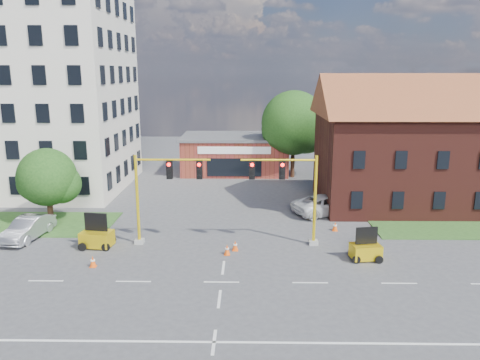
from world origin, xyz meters
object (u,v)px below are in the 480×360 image
Objects in this scene: signal_mast_west at (161,189)px; trailer_west at (97,237)px; trailer_east at (366,250)px; pickup_white at (327,205)px; signal_mast_east at (291,189)px.

trailer_west is at bearing -170.25° from signal_mast_west.
trailer_east reaches higher than pickup_white.
signal_mast_east is 2.70× the size of trailer_west.
trailer_east is (13.27, -2.59, -3.28)m from signal_mast_west.
trailer_east is at bearing 2.78° from trailer_west.
trailer_west is 18.49m from pickup_white.
trailer_east is at bearing 161.21° from pickup_white.
signal_mast_east is 1.06× the size of pickup_white.
trailer_east is 9.72m from pickup_white.
pickup_white is at bearing 86.26° from trailer_east.
signal_mast_east is 8.59m from pickup_white.
trailer_west is 0.39× the size of pickup_white.
signal_mast_east is at bearing 0.00° from signal_mast_west.
signal_mast_east is 3.03× the size of trailer_east.
signal_mast_west is at bearing 180.00° from signal_mast_east.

